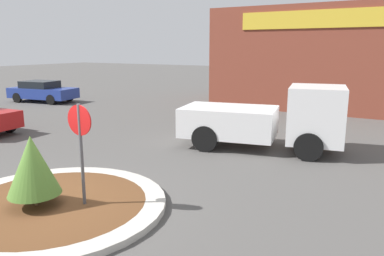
% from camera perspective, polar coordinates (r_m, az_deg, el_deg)
% --- Properties ---
extents(ground_plane, '(120.00, 120.00, 0.00)m').
position_cam_1_polar(ground_plane, '(8.94, -20.46, -11.46)').
color(ground_plane, '#514F4C').
extents(traffic_island, '(4.97, 4.97, 0.15)m').
position_cam_1_polar(traffic_island, '(8.92, -20.49, -11.03)').
color(traffic_island, '#BCB7AD').
rests_on(traffic_island, ground_plane).
extents(stop_sign, '(0.65, 0.07, 2.34)m').
position_cam_1_polar(stop_sign, '(8.16, -16.62, -1.57)').
color(stop_sign, '#4C4C51').
rests_on(stop_sign, ground_plane).
extents(island_shrub, '(1.10, 1.10, 1.54)m').
position_cam_1_polar(island_shrub, '(8.57, -23.13, -5.25)').
color(island_shrub, brown).
rests_on(island_shrub, traffic_island).
extents(utility_truck, '(5.69, 2.99, 2.24)m').
position_cam_1_polar(utility_truck, '(13.05, 11.63, 1.34)').
color(utility_truck, white).
rests_on(utility_truck, ground_plane).
extents(storefront_building, '(13.98, 6.07, 5.69)m').
position_cam_1_polar(storefront_building, '(23.40, 21.86, 9.80)').
color(storefront_building, brown).
rests_on(storefront_building, ground_plane).
extents(parked_sedan_blue, '(4.56, 2.47, 1.36)m').
position_cam_1_polar(parked_sedan_blue, '(26.17, -21.83, 5.23)').
color(parked_sedan_blue, navy).
rests_on(parked_sedan_blue, ground_plane).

